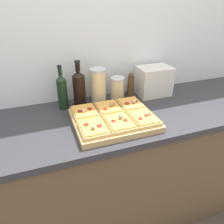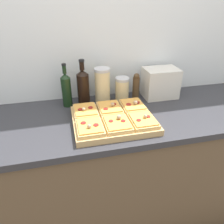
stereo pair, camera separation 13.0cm
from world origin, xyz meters
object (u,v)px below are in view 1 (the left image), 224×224
Objects in this scene: pepper_mill at (131,86)px; grain_jar_short at (117,89)px; olive_oil_bottle at (62,91)px; toaster_oven at (154,81)px; cutting_board at (114,120)px; wine_bottle at (79,88)px; grain_jar_tall at (98,86)px.

grain_jar_short is at bearing 180.00° from pepper_mill.
olive_oil_bottle is 1.11× the size of toaster_oven.
cutting_board is 1.51× the size of wine_bottle.
grain_jar_tall reaches higher than cutting_board.
cutting_board is at bearing -129.20° from pepper_mill.
pepper_mill is at bearing 0.00° from grain_jar_short.
pepper_mill is 0.73× the size of toaster_oven.
grain_jar_tall is at bearing 180.00° from grain_jar_short.
pepper_mill is (0.37, 0.00, -0.03)m from wine_bottle.
pepper_mill is at bearing 50.80° from cutting_board.
cutting_board is 1.78× the size of toaster_oven.
wine_bottle is (-0.14, 0.29, 0.11)m from cutting_board.
wine_bottle is at bearing 0.00° from olive_oil_bottle.
toaster_oven reaches higher than cutting_board.
toaster_oven is (0.56, -0.00, -0.02)m from wine_bottle.
wine_bottle is 1.62× the size of pepper_mill.
grain_jar_short is 0.63× the size of toaster_oven.
grain_jar_tall is 0.24m from pepper_mill.
wine_bottle is 1.18× the size of toaster_oven.
grain_jar_tall is 1.46× the size of grain_jar_short.
olive_oil_bottle reaches higher than cutting_board.
cutting_board is 2.45× the size of pepper_mill.
cutting_board is 0.33m from grain_jar_short.
wine_bottle is 0.56m from toaster_oven.
wine_bottle is at bearing 180.00° from grain_jar_short.
grain_jar_short is (0.13, 0.29, 0.07)m from cutting_board.
pepper_mill is (0.49, 0.00, -0.03)m from olive_oil_bottle.
toaster_oven is at bearing -0.26° from pepper_mill.
olive_oil_bottle is 0.67m from toaster_oven.
cutting_board is 1.61× the size of olive_oil_bottle.
grain_jar_tall is 1.28× the size of pepper_mill.
olive_oil_bottle reaches higher than grain_jar_tall.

